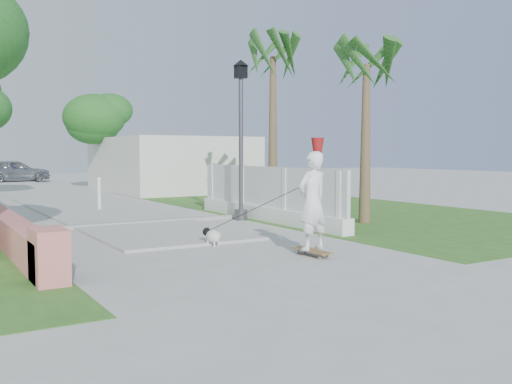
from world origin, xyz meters
TOP-DOWN VIEW (x-y plane):
  - ground at (0.00, 0.00)m, footprint 90.00×90.00m
  - path_strip at (0.00, 20.00)m, footprint 3.20×36.00m
  - curb at (0.00, 6.00)m, footprint 6.50×0.25m
  - grass_right at (7.00, 8.00)m, footprint 8.00×20.00m
  - pink_wall at (-3.30, 3.55)m, footprint 0.45×8.20m
  - lattice_fence at (3.40, 5.00)m, footprint 0.35×7.00m
  - building_right at (6.00, 18.00)m, footprint 6.00×8.00m
  - street_lamp at (2.90, 5.50)m, footprint 0.44×0.44m
  - bollard at (0.20, 10.00)m, footprint 0.14×0.14m
  - patio_umbrella at (4.80, 4.50)m, footprint 0.36×0.36m
  - tree_path_right at (3.22, 19.98)m, footprint 3.00×3.00m
  - palm_far at (4.60, 6.50)m, footprint 1.80×1.80m
  - palm_near at (5.40, 3.20)m, footprint 1.80×1.80m
  - skateboarder at (0.77, 0.84)m, footprint 1.40×2.61m
  - dog at (0.22, 1.98)m, footprint 0.35×0.54m
  - parked_car at (0.54, 30.12)m, footprint 4.45×2.25m

SIDE VIEW (x-z plane):
  - ground at x=0.00m, z-range 0.00..0.00m
  - grass_right at x=7.00m, z-range 0.00..0.01m
  - path_strip at x=0.00m, z-range 0.00..0.06m
  - curb at x=0.00m, z-range 0.00..0.10m
  - dog at x=0.22m, z-range 0.02..0.39m
  - pink_wall at x=-3.30m, z-range -0.09..0.71m
  - lattice_fence at x=3.40m, z-range -0.21..1.29m
  - bollard at x=0.20m, z-range 0.04..1.13m
  - parked_car at x=0.54m, z-range 0.00..1.45m
  - skateboarder at x=0.77m, z-range -0.13..1.78m
  - building_right at x=6.00m, z-range 0.00..2.60m
  - patio_umbrella at x=4.80m, z-range 0.54..2.84m
  - street_lamp at x=2.90m, z-range 0.21..4.65m
  - tree_path_right at x=3.22m, z-range 1.10..5.89m
  - palm_near at x=5.40m, z-range 1.60..6.30m
  - palm_far at x=4.60m, z-range 1.83..7.13m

